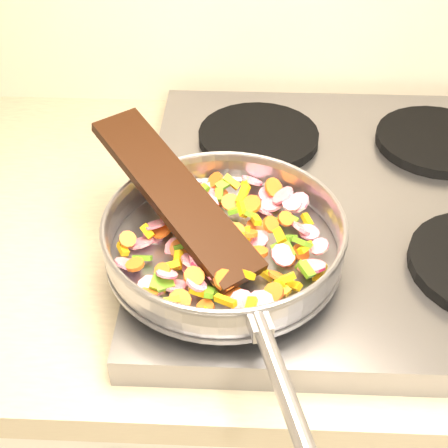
{
  "coord_description": "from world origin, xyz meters",
  "views": [
    {
      "loc": [
        -0.86,
        0.96,
        1.48
      ],
      "look_at": [
        -0.88,
        1.53,
        1.0
      ],
      "focal_mm": 50.0,
      "sensor_mm": 36.0,
      "label": 1
    }
  ],
  "objects": [
    {
      "name": "grate_br",
      "position": [
        -0.56,
        1.81,
        0.95
      ],
      "size": [
        0.19,
        0.19,
        0.02
      ],
      "primitive_type": "cylinder",
      "color": "black",
      "rests_on": "cooktop"
    },
    {
      "name": "grate_bl",
      "position": [
        -0.84,
        1.81,
        0.95
      ],
      "size": [
        0.19,
        0.19,
        0.02
      ],
      "primitive_type": "cylinder",
      "color": "black",
      "rests_on": "cooktop"
    },
    {
      "name": "cooktop",
      "position": [
        -0.7,
        1.67,
        0.92
      ],
      "size": [
        0.6,
        0.6,
        0.04
      ],
      "primitive_type": "cube",
      "color": "#939399",
      "rests_on": "counter_top"
    },
    {
      "name": "wooden_spatula",
      "position": [
        -0.94,
        1.56,
        1.02
      ],
      "size": [
        0.23,
        0.26,
        0.09
      ],
      "primitive_type": "cube",
      "rotation": [
        0.0,
        -0.27,
        2.27
      ],
      "color": "black",
      "rests_on": "saute_pan"
    },
    {
      "name": "grate_fl",
      "position": [
        -0.84,
        1.52,
        0.95
      ],
      "size": [
        0.19,
        0.19,
        0.02
      ],
      "primitive_type": "cylinder",
      "color": "black",
      "rests_on": "cooktop"
    },
    {
      "name": "saute_pan",
      "position": [
        -0.88,
        1.52,
        0.98
      ],
      "size": [
        0.33,
        0.49,
        0.05
      ],
      "rotation": [
        0.0,
        0.0,
        0.28
      ],
      "color": "#9E9EA5",
      "rests_on": "grate_fl"
    },
    {
      "name": "vegetable_heap",
      "position": [
        -0.88,
        1.53,
        0.97
      ],
      "size": [
        0.26,
        0.27,
        0.05
      ],
      "color": "#D1144B",
      "rests_on": "saute_pan"
    }
  ]
}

